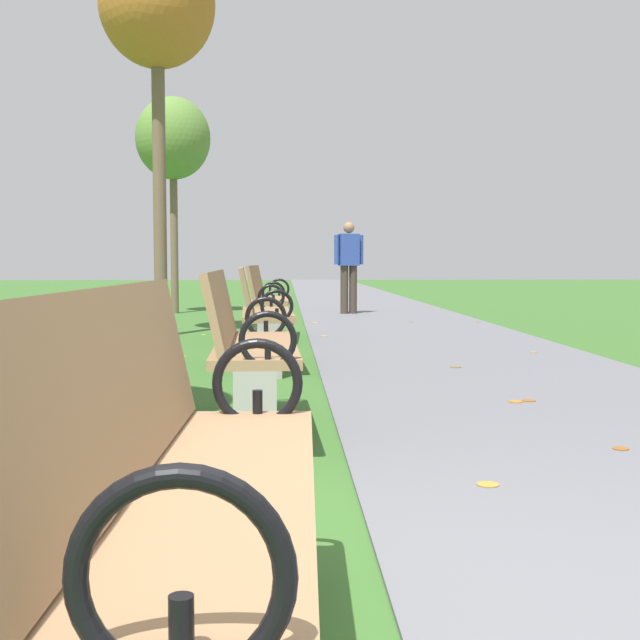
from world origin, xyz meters
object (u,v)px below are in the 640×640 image
at_px(tree_3, 173,140).
at_px(park_bench_1, 182,488).
at_px(park_bench_3, 261,313).
at_px(tree_2, 157,9).
at_px(park_bench_2, 246,346).
at_px(park_bench_4, 267,300).
at_px(pedestrian_walking, 349,262).

bearing_deg(tree_3, park_bench_1, -82.47).
xyz_separation_m(park_bench_3, tree_2, (-1.35, 3.12, 3.57)).
bearing_deg(park_bench_2, park_bench_3, 90.00).
bearing_deg(park_bench_1, park_bench_2, 90.00).
height_order(park_bench_2, park_bench_3, same).
bearing_deg(park_bench_3, park_bench_1, -90.00).
bearing_deg(tree_2, tree_3, 95.36).
relative_size(tree_2, tree_3, 1.26).
bearing_deg(tree_2, park_bench_3, -66.57).
xyz_separation_m(park_bench_4, pedestrian_walking, (1.34, 4.64, 0.44)).
xyz_separation_m(tree_2, tree_3, (-0.44, 4.66, -0.94)).
bearing_deg(park_bench_4, tree_3, 109.07).
relative_size(park_bench_2, pedestrian_walking, 1.00).
distance_m(park_bench_3, tree_2, 4.94).
bearing_deg(tree_3, park_bench_2, -80.48).
relative_size(park_bench_1, park_bench_2, 1.00).
bearing_deg(pedestrian_walking, park_bench_2, -97.55).
relative_size(tree_2, pedestrian_walking, 3.03).
height_order(park_bench_1, park_bench_3, same).
bearing_deg(tree_2, pedestrian_walking, 56.77).
distance_m(park_bench_4, pedestrian_walking, 4.85).
bearing_deg(park_bench_3, tree_3, 102.96).
relative_size(park_bench_3, pedestrian_walking, 1.00).
distance_m(park_bench_2, park_bench_4, 5.50).
bearing_deg(pedestrian_walking, park_bench_4, -106.16).
distance_m(park_bench_2, pedestrian_walking, 10.24).
bearing_deg(tree_2, park_bench_1, -81.35).
bearing_deg(park_bench_2, tree_3, 99.52).
height_order(park_bench_1, tree_3, tree_3).
relative_size(park_bench_2, tree_3, 0.41).
xyz_separation_m(park_bench_4, tree_3, (-1.79, 5.18, 2.64)).
bearing_deg(park_bench_2, park_bench_1, -90.00).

